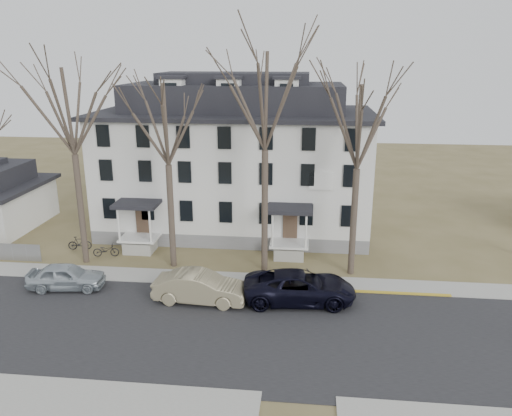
# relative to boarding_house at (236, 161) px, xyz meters

# --- Properties ---
(ground) EXTENTS (120.00, 120.00, 0.00)m
(ground) POSITION_rel_boarding_house_xyz_m (2.00, -17.95, -5.38)
(ground) COLOR brown
(ground) RESTS_ON ground
(main_road) EXTENTS (120.00, 10.00, 0.04)m
(main_road) POSITION_rel_boarding_house_xyz_m (2.00, -15.95, -5.38)
(main_road) COLOR #27272A
(main_road) RESTS_ON ground
(far_sidewalk) EXTENTS (120.00, 2.00, 0.08)m
(far_sidewalk) POSITION_rel_boarding_house_xyz_m (2.00, -9.95, -5.38)
(far_sidewalk) COLOR #A09F97
(far_sidewalk) RESTS_ON ground
(yellow_curb) EXTENTS (14.00, 0.25, 0.06)m
(yellow_curb) POSITION_rel_boarding_house_xyz_m (7.00, -10.85, -5.38)
(yellow_curb) COLOR gold
(yellow_curb) RESTS_ON ground
(boarding_house) EXTENTS (20.80, 12.36, 12.05)m
(boarding_house) POSITION_rel_boarding_house_xyz_m (0.00, 0.00, 0.00)
(boarding_house) COLOR slate
(boarding_house) RESTS_ON ground
(tree_far_left) EXTENTS (8.40, 8.40, 13.72)m
(tree_far_left) POSITION_rel_boarding_house_xyz_m (-9.00, -8.15, 4.96)
(tree_far_left) COLOR #473B31
(tree_far_left) RESTS_ON ground
(tree_mid_left) EXTENTS (7.80, 7.80, 12.74)m
(tree_mid_left) POSITION_rel_boarding_house_xyz_m (-3.00, -8.15, 4.22)
(tree_mid_left) COLOR #473B31
(tree_mid_left) RESTS_ON ground
(tree_center) EXTENTS (9.00, 9.00, 14.70)m
(tree_center) POSITION_rel_boarding_house_xyz_m (3.00, -8.15, 5.71)
(tree_center) COLOR #473B31
(tree_center) RESTS_ON ground
(tree_mid_right) EXTENTS (7.80, 7.80, 12.74)m
(tree_mid_right) POSITION_rel_boarding_house_xyz_m (8.50, -8.15, 4.22)
(tree_mid_right) COLOR #473B31
(tree_mid_right) RESTS_ON ground
(car_silver) EXTENTS (4.64, 2.32, 1.52)m
(car_silver) POSITION_rel_boarding_house_xyz_m (-8.37, -12.16, -4.62)
(car_silver) COLOR #AAB5BD
(car_silver) RESTS_ON ground
(car_tan) EXTENTS (5.31, 2.11, 1.72)m
(car_tan) POSITION_rel_boarding_house_xyz_m (-0.16, -12.95, -4.52)
(car_tan) COLOR gray
(car_tan) RESTS_ON ground
(car_navy) EXTENTS (6.43, 3.36, 1.73)m
(car_navy) POSITION_rel_boarding_house_xyz_m (5.34, -12.33, -4.52)
(car_navy) COLOR black
(car_navy) RESTS_ON ground
(bicycle_left) EXTENTS (1.83, 0.89, 0.92)m
(bicycle_left) POSITION_rel_boarding_house_xyz_m (-7.98, -7.21, -4.92)
(bicycle_left) COLOR black
(bicycle_left) RESTS_ON ground
(bicycle_right) EXTENTS (1.70, 0.75, 0.99)m
(bicycle_right) POSITION_rel_boarding_house_xyz_m (-10.32, -6.21, -4.89)
(bicycle_right) COLOR black
(bicycle_right) RESTS_ON ground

